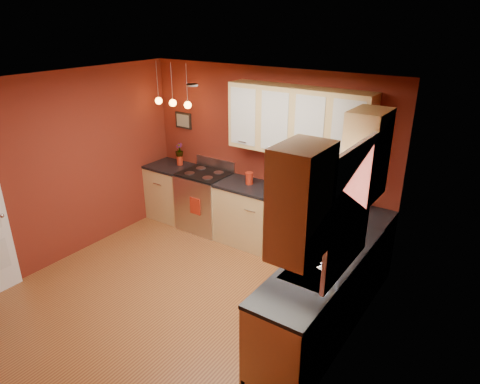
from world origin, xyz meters
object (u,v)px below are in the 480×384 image
Objects in this scene: coffee_maker at (352,197)px; red_canister at (249,178)px; gas_range at (205,200)px; sink at (316,271)px; soap_pump at (324,271)px.

red_canister is at bearing 174.34° from coffee_maker.
red_canister is at bearing 2.46° from gas_range.
soap_pump is at bearing -47.59° from sink.
gas_range is at bearing 174.15° from coffee_maker.
coffee_maker is at bearing 3.01° from red_canister.
sink is 2.37m from red_canister.
coffee_maker reaches higher than red_canister.
coffee_maker reaches higher than sink.
red_canister is 0.83× the size of soap_pump.
coffee_maker is at bearing 102.60° from soap_pump.
gas_range is 3.05m from sink.
red_canister is (-1.80, 1.54, 0.11)m from sink.
sink is (2.62, -1.50, 0.43)m from gas_range.
coffee_maker is (2.36, 0.12, 0.59)m from gas_range.
coffee_maker is 1.81m from soap_pump.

